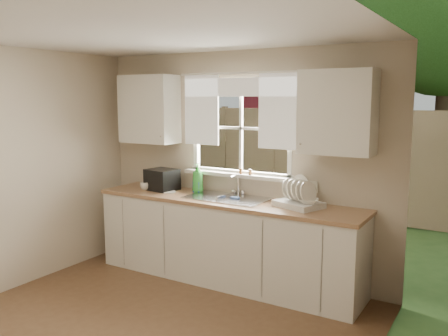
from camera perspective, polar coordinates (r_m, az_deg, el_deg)
The scene contains 20 objects.
room_walls at distance 3.67m, azimuth -13.97°, elevation -3.58°, with size 3.62×4.02×2.50m.
ceiling at distance 3.68m, azimuth -13.95°, elevation 16.24°, with size 3.60×4.00×0.02m, color silver.
window at distance 5.28m, azimuth 1.97°, elevation 3.01°, with size 1.38×0.16×1.06m.
curtains at distance 5.21m, azimuth 1.71°, elevation 7.87°, with size 1.50×0.03×0.81m.
base_cabinets at distance 5.22m, azimuth 0.17°, elevation -8.85°, with size 3.00×0.62×0.87m, color silver.
countertop at distance 5.10m, azimuth 0.17°, elevation -3.96°, with size 3.04×0.65×0.04m, color #976E4B.
upper_cabinet_left at distance 5.77m, azimuth -8.99°, elevation 7.00°, with size 0.70×0.33×0.80m, color silver.
upper_cabinet_right at distance 4.64m, azimuth 13.49°, elevation 6.54°, with size 0.70×0.33×0.80m, color silver.
wall_outlet at distance 4.96m, azimuth 10.78°, elevation -2.23°, with size 0.08×0.01×0.12m, color beige.
sill_jars at distance 5.22m, azimuth 2.58°, elevation -0.44°, with size 0.16×0.04×0.06m.
backyard at distance 11.28m, azimuth 21.49°, elevation 15.40°, with size 20.00×10.00×6.13m.
sink at distance 5.14m, azimuth 0.36°, elevation -4.46°, with size 0.88×0.52×0.40m.
dish_rack at distance 4.77m, azimuth 8.99°, elevation -3.73°, with size 0.52×0.46×0.31m.
bowl at distance 4.68m, azimuth 10.16°, elevation -3.94°, with size 0.19×0.19×0.05m, color white.
soap_bottle_a at distance 5.43m, azimuth -3.18°, elevation -1.20°, with size 0.13×0.13×0.33m, color green.
soap_bottle_b at distance 5.44m, azimuth -3.20°, elevation -1.96°, with size 0.08×0.09×0.19m, color #2D57A9.
soap_bottle_c at distance 5.91m, azimuth -8.90°, elevation -1.35°, with size 0.13×0.13×0.16m, color beige.
saucer at distance 5.48m, azimuth -6.65°, elevation -2.86°, with size 0.16×0.16×0.01m, color silver.
cup at distance 5.65m, azimuth -9.45°, elevation -2.15°, with size 0.12×0.12×0.10m, color silver.
black_appliance at distance 5.62m, azimuth -7.46°, elevation -1.39°, with size 0.34×0.29×0.25m, color black.
Camera 1 is at (2.56, -2.59, 1.99)m, focal length 38.00 mm.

